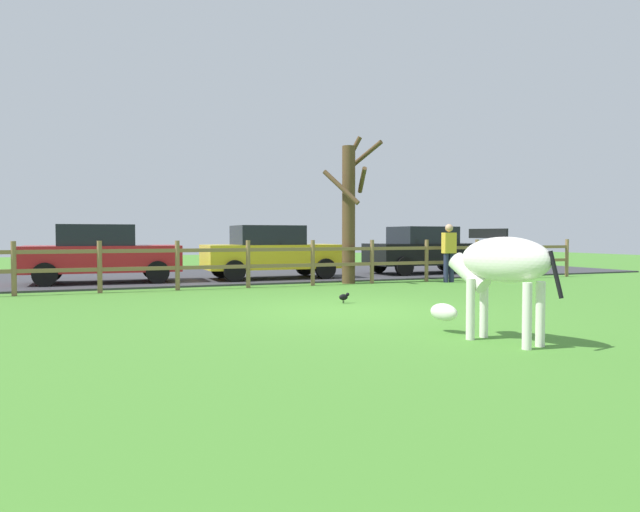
# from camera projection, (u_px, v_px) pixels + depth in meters

# --- Properties ---
(ground_plane) EXTENTS (60.00, 60.00, 0.00)m
(ground_plane) POSITION_uv_depth(u_px,v_px,m) (349.00, 311.00, 10.09)
(ground_plane) COLOR #47842D
(parking_asphalt) EXTENTS (28.00, 7.40, 0.05)m
(parking_asphalt) POSITION_uv_depth(u_px,v_px,m) (229.00, 275.00, 18.70)
(parking_asphalt) COLOR #38383D
(parking_asphalt) RESTS_ON ground_plane
(paddock_fence) EXTENTS (21.14, 0.11, 1.20)m
(paddock_fence) POSITION_uv_depth(u_px,v_px,m) (248.00, 261.00, 14.51)
(paddock_fence) COLOR olive
(paddock_fence) RESTS_ON ground_plane
(bare_tree) EXTENTS (1.69, 1.67, 4.06)m
(bare_tree) POSITION_uv_depth(u_px,v_px,m) (349.00, 209.00, 15.79)
(bare_tree) COLOR #513A23
(bare_tree) RESTS_ON ground_plane
(zebra) EXTENTS (0.82, 1.89, 1.41)m
(zebra) POSITION_uv_depth(u_px,v_px,m) (499.00, 268.00, 7.13)
(zebra) COLOR white
(zebra) RESTS_ON ground_plane
(crow_on_grass) EXTENTS (0.21, 0.10, 0.20)m
(crow_on_grass) POSITION_uv_depth(u_px,v_px,m) (344.00, 297.00, 11.22)
(crow_on_grass) COLOR black
(crow_on_grass) RESTS_ON ground_plane
(parked_car_black) EXTENTS (4.02, 1.92, 1.56)m
(parked_car_black) POSITION_uv_depth(u_px,v_px,m) (425.00, 250.00, 19.30)
(parked_car_black) COLOR black
(parked_car_black) RESTS_ON parking_asphalt
(parked_car_red) EXTENTS (4.04, 1.97, 1.56)m
(parked_car_red) POSITION_uv_depth(u_px,v_px,m) (101.00, 253.00, 15.48)
(parked_car_red) COLOR red
(parked_car_red) RESTS_ON parking_asphalt
(parked_car_yellow) EXTENTS (4.01, 1.89, 1.56)m
(parked_car_yellow) POSITION_uv_depth(u_px,v_px,m) (271.00, 252.00, 16.99)
(parked_car_yellow) COLOR yellow
(parked_car_yellow) RESTS_ON parking_asphalt
(visitor_near_fence) EXTENTS (0.37, 0.24, 1.64)m
(visitor_near_fence) POSITION_uv_depth(u_px,v_px,m) (449.00, 250.00, 16.17)
(visitor_near_fence) COLOR #232847
(visitor_near_fence) RESTS_ON ground_plane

